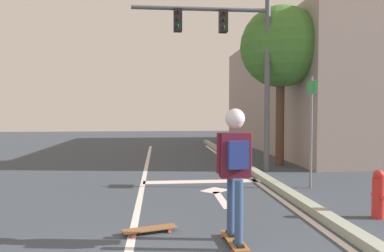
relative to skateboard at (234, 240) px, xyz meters
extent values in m
cube|color=silver|center=(-1.40, 3.79, -0.06)|extent=(0.12, 20.00, 0.01)
cube|color=silver|center=(1.47, 3.79, -0.06)|extent=(0.12, 20.00, 0.01)
cube|color=silver|center=(0.11, 4.36, -0.06)|extent=(3.02, 0.40, 0.01)
cube|color=silver|center=(0.26, 2.47, -0.06)|extent=(0.16, 1.40, 0.01)
cube|color=silver|center=(0.26, 3.32, -0.06)|extent=(0.71, 0.71, 0.01)
cube|color=#98A190|center=(1.72, 3.79, 0.01)|extent=(0.24, 24.00, 0.14)
cube|color=brown|center=(0.00, 0.00, 0.00)|extent=(0.25, 0.82, 0.02)
cube|color=#B2B2B7|center=(-0.02, 0.28, -0.01)|extent=(0.17, 0.06, 0.01)
cylinder|color=#C24337|center=(-0.11, 0.27, -0.04)|extent=(0.03, 0.05, 0.05)
cylinder|color=#C24337|center=(0.08, 0.28, -0.04)|extent=(0.03, 0.05, 0.05)
cube|color=#B2B2B7|center=(0.02, -0.28, -0.01)|extent=(0.17, 0.06, 0.01)
cylinder|color=#C24337|center=(-0.08, -0.28, -0.04)|extent=(0.03, 0.05, 0.05)
cylinder|color=#C24337|center=(0.11, -0.27, -0.04)|extent=(0.03, 0.05, 0.05)
cylinder|color=navy|center=(-0.01, 0.20, 0.43)|extent=(0.11, 0.11, 0.85)
cube|color=black|center=(-0.01, 0.20, 0.03)|extent=(0.10, 0.24, 0.03)
cylinder|color=navy|center=(0.01, -0.20, 0.43)|extent=(0.11, 0.11, 0.85)
cube|color=black|center=(0.01, -0.20, 0.03)|extent=(0.10, 0.24, 0.03)
cube|color=#551626|center=(0.00, 0.00, 1.15)|extent=(0.40, 0.20, 0.59)
cylinder|color=#551626|center=(-0.21, 0.02, 1.18)|extent=(0.07, 0.11, 0.54)
cylinder|color=#551626|center=(0.21, 0.04, 1.18)|extent=(0.07, 0.10, 0.54)
sphere|color=beige|center=(0.00, 0.00, 1.61)|extent=(0.23, 0.23, 0.23)
sphere|color=silver|center=(0.00, 0.00, 1.64)|extent=(0.26, 0.26, 0.26)
cube|color=navy|center=(0.01, -0.14, 1.17)|extent=(0.27, 0.15, 0.36)
cube|color=brown|center=(-1.14, 0.58, 0.01)|extent=(0.82, 0.43, 0.02)
cube|color=#B2B2B7|center=(-0.88, 0.66, -0.01)|extent=(0.10, 0.18, 0.01)
cylinder|color=#D34235|center=(-0.91, 0.75, -0.04)|extent=(0.05, 0.04, 0.05)
cylinder|color=#D34235|center=(-0.85, 0.56, -0.04)|extent=(0.05, 0.04, 0.05)
cube|color=#B2B2B7|center=(-1.40, 0.50, -0.01)|extent=(0.10, 0.18, 0.01)
cylinder|color=#D34235|center=(-1.43, 0.59, -0.04)|extent=(0.05, 0.04, 0.05)
cylinder|color=#D34235|center=(-1.37, 0.40, -0.04)|extent=(0.05, 0.04, 0.05)
cylinder|color=#565860|center=(2.25, 5.86, 2.54)|extent=(0.16, 0.16, 5.21)
cylinder|color=#565860|center=(0.24, 5.86, 4.72)|extent=(4.02, 0.12, 0.12)
cube|color=black|center=(0.91, 5.86, 4.37)|extent=(0.24, 0.28, 0.64)
cylinder|color=#3A0605|center=(0.91, 5.71, 4.57)|extent=(0.02, 0.10, 0.10)
cylinder|color=#3C3106|center=(0.91, 5.71, 4.37)|extent=(0.02, 0.10, 0.10)
cylinder|color=green|center=(0.91, 5.71, 4.17)|extent=(0.02, 0.10, 0.10)
cube|color=black|center=(-0.43, 5.86, 4.37)|extent=(0.24, 0.28, 0.64)
cylinder|color=#3A0605|center=(-0.43, 5.71, 4.57)|extent=(0.02, 0.10, 0.10)
cylinder|color=#3C3106|center=(-0.43, 5.71, 4.37)|extent=(0.02, 0.10, 0.10)
cylinder|color=green|center=(-0.43, 5.71, 4.17)|extent=(0.02, 0.10, 0.10)
cylinder|color=slate|center=(2.53, 3.35, 1.24)|extent=(0.06, 0.06, 2.60)
cube|color=#198C33|center=(2.53, 3.35, 2.28)|extent=(0.04, 0.44, 0.30)
cylinder|color=red|center=(2.66, 0.97, 0.28)|extent=(0.20, 0.20, 0.68)
sphere|color=red|center=(2.66, 0.97, 0.67)|extent=(0.18, 0.18, 0.18)
cylinder|color=red|center=(2.66, 1.08, 0.31)|extent=(0.08, 0.08, 0.08)
cylinder|color=red|center=(2.66, 0.86, 0.31)|extent=(0.08, 0.08, 0.08)
cylinder|color=brown|center=(2.99, 6.82, 1.49)|extent=(0.28, 0.28, 3.11)
sphere|color=#447E32|center=(2.99, 6.82, 3.84)|extent=(2.64, 2.64, 2.64)
cube|color=#9F908A|center=(8.57, 11.95, 2.60)|extent=(9.90, 13.10, 5.31)
camera|label=1|loc=(-1.02, -4.68, 1.74)|focal=33.64mm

